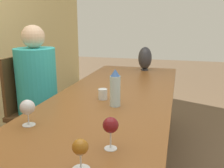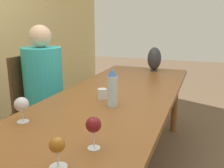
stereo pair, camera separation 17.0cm
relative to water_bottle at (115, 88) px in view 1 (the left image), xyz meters
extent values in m
cube|color=brown|center=(-0.08, 0.07, -0.14)|extent=(3.05, 0.86, 0.04)
cylinder|color=brown|center=(1.35, -0.26, -0.50)|extent=(0.07, 0.07, 0.68)
cylinder|color=brown|center=(1.35, 0.40, -0.50)|extent=(0.07, 0.07, 0.68)
cylinder|color=#ADCCD6|center=(0.00, 0.00, -0.02)|extent=(0.07, 0.07, 0.20)
cone|color=#33599E|center=(0.00, 0.00, 0.10)|extent=(0.06, 0.06, 0.04)
cylinder|color=silver|center=(0.12, 0.12, -0.08)|extent=(0.07, 0.07, 0.08)
cylinder|color=#2D2D33|center=(1.27, -0.02, -0.11)|extent=(0.08, 0.08, 0.01)
ellipsoid|color=#2D2D33|center=(1.27, -0.02, 0.02)|extent=(0.15, 0.15, 0.25)
cylinder|color=silver|center=(-0.74, -0.06, -0.08)|extent=(0.01, 0.01, 0.07)
sphere|color=#995B19|center=(-0.74, -0.06, -0.02)|extent=(0.06, 0.06, 0.06)
cylinder|color=silver|center=(-0.56, -0.12, -0.12)|extent=(0.06, 0.06, 0.00)
cylinder|color=silver|center=(-0.56, -0.12, -0.08)|extent=(0.01, 0.01, 0.08)
sphere|color=maroon|center=(-0.56, -0.12, -0.01)|extent=(0.07, 0.07, 0.07)
cylinder|color=silver|center=(-0.42, 0.37, -0.12)|extent=(0.07, 0.07, 0.00)
cylinder|color=silver|center=(-0.42, 0.37, -0.08)|extent=(0.01, 0.01, 0.06)
sphere|color=silver|center=(-0.42, 0.37, -0.02)|extent=(0.08, 0.08, 0.08)
cube|color=brown|center=(0.39, 0.82, -0.40)|extent=(0.44, 0.44, 0.04)
cube|color=brown|center=(0.39, 1.02, -0.13)|extent=(0.40, 0.03, 0.50)
cylinder|color=brown|center=(0.20, 0.63, -0.63)|extent=(0.04, 0.04, 0.42)
cylinder|color=brown|center=(0.58, 0.63, -0.63)|extent=(0.04, 0.04, 0.42)
cylinder|color=brown|center=(0.20, 1.01, -0.63)|extent=(0.04, 0.04, 0.42)
cylinder|color=brown|center=(0.58, 1.01, -0.63)|extent=(0.04, 0.04, 0.42)
cube|color=#2D2D38|center=(0.39, 0.76, -0.61)|extent=(0.27, 0.19, 0.46)
cylinder|color=#33B7BC|center=(0.39, 0.82, -0.09)|extent=(0.35, 0.35, 0.58)
sphere|color=beige|center=(0.39, 0.82, 0.29)|extent=(0.20, 0.20, 0.20)
camera|label=1|loc=(-1.51, -0.38, 0.43)|focal=40.00mm
camera|label=2|loc=(-1.46, -0.55, 0.43)|focal=40.00mm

